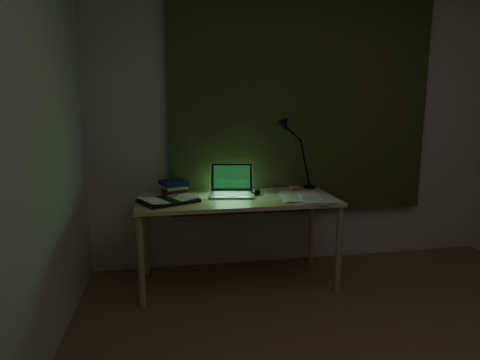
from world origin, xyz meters
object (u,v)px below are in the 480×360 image
object	(u,v)px
desk	(237,241)
laptop	(232,181)
book_stack	(173,188)
loose_papers	(302,196)
open_textbook	(168,200)
desk_lamp	(310,155)

from	to	relation	value
desk	laptop	xyz separation A→B (m)	(-0.03, 0.06, 0.45)
book_stack	loose_papers	world-z (taller)	book_stack
book_stack	desk	bearing A→B (deg)	-20.59
book_stack	loose_papers	bearing A→B (deg)	-13.73
open_textbook	desk_lamp	xyz separation A→B (m)	(1.16, 0.31, 0.26)
book_stack	loose_papers	distance (m)	0.98
desk	loose_papers	xyz separation A→B (m)	(0.49, -0.06, 0.34)
laptop	desk_lamp	bearing A→B (deg)	25.36
desk	open_textbook	xyz separation A→B (m)	(-0.50, -0.06, 0.35)
laptop	loose_papers	xyz separation A→B (m)	(0.52, -0.12, -0.11)
desk_lamp	loose_papers	bearing A→B (deg)	-121.90
open_textbook	desk_lamp	distance (m)	1.23
open_textbook	loose_papers	bearing A→B (deg)	-26.71
laptop	book_stack	world-z (taller)	laptop
desk	desk_lamp	size ratio (longest dim) A/B	2.66
open_textbook	loose_papers	xyz separation A→B (m)	(0.99, -0.00, -0.01)
laptop	loose_papers	bearing A→B (deg)	-3.30
book_stack	desk_lamp	xyz separation A→B (m)	(1.12, 0.08, 0.22)
loose_papers	desk_lamp	bearing A→B (deg)	61.41
laptop	open_textbook	world-z (taller)	laptop
desk	book_stack	size ratio (longest dim) A/B	6.85
desk	loose_papers	size ratio (longest dim) A/B	4.09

